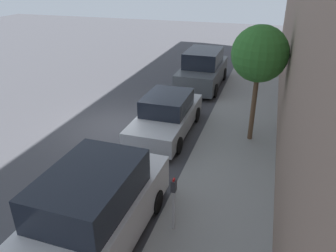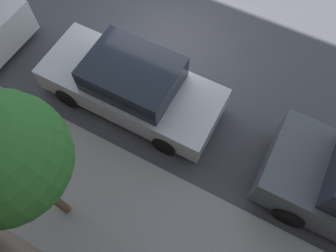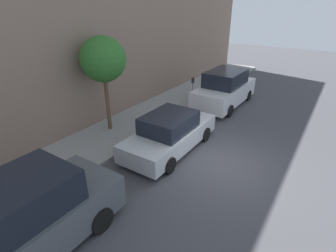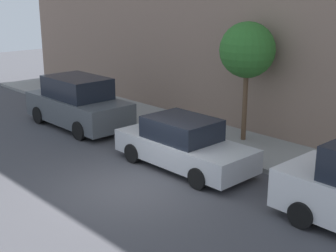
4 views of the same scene
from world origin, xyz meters
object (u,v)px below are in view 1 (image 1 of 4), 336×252
(parked_suv_third, at_px, (203,70))
(parking_meter_near, at_px, (174,199))
(parked_sedan_second, at_px, (167,115))
(street_tree, at_px, (260,54))
(parked_suv_nearest, at_px, (93,212))

(parked_suv_third, relative_size, parking_meter_near, 3.38)
(parked_sedan_second, bearing_deg, parked_suv_third, 88.71)
(parked_suv_third, bearing_deg, street_tree, -62.36)
(parked_sedan_second, relative_size, parking_meter_near, 3.17)
(parking_meter_near, bearing_deg, street_tree, 75.72)
(parked_suv_third, relative_size, street_tree, 1.18)
(street_tree, bearing_deg, parked_sedan_second, -176.92)
(parked_sedan_second, bearing_deg, parked_suv_nearest, -88.00)
(parked_sedan_second, height_order, street_tree, street_tree)
(street_tree, bearing_deg, parking_meter_near, -104.28)
(parked_suv_nearest, bearing_deg, parking_meter_near, 28.40)
(parked_suv_nearest, distance_m, parking_meter_near, 1.83)
(parked_sedan_second, xyz_separation_m, street_tree, (3.16, 0.17, 2.54))
(parked_sedan_second, xyz_separation_m, parked_suv_third, (0.13, 5.95, 0.20))
(parked_sedan_second, xyz_separation_m, parking_meter_near, (1.82, -5.13, 0.30))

